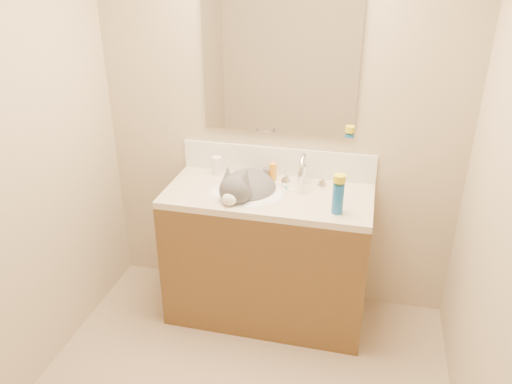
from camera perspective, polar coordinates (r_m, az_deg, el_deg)
The scene contains 16 objects.
room_shell at distance 1.77m, azimuth -5.13°, elevation 4.83°, with size 2.24×2.54×2.52m.
vanity_cabinet at distance 3.11m, azimuth 1.30°, elevation -7.55°, with size 1.20×0.55×0.82m, color brown.
counter_slab at distance 2.89m, azimuth 1.39°, elevation -0.41°, with size 1.20×0.55×0.04m, color beige.
basin at distance 2.91m, azimuth -1.06°, elevation -1.31°, with size 0.45×0.36×0.14m, color white.
faucet at distance 2.94m, azimuth 5.41°, elevation 2.22°, with size 0.28×0.20×0.21m.
cat at distance 2.92m, azimuth -1.15°, elevation 0.01°, with size 0.40×0.51×0.35m.
backsplash at distance 3.08m, azimuth 2.45°, elevation 3.52°, with size 1.20×0.02×0.18m, color white.
mirror at distance 2.91m, azimuth 2.67°, elevation 14.34°, with size 0.90×0.02×0.80m, color white.
pill_bottle at distance 3.11m, azimuth -4.47°, elevation 3.04°, with size 0.06×0.06×0.11m, color white.
pill_label at distance 3.12m, azimuth -4.46°, elevation 2.85°, with size 0.06×0.06×0.04m, color orange.
silver_jar at distance 3.06m, azimuth 1.29°, elevation 2.19°, with size 0.06×0.06×0.06m, color #B7B7BC.
amber_bottle at distance 3.03m, azimuth 1.95°, elevation 2.35°, with size 0.04×0.04×0.11m, color orange.
toothbrush at distance 2.94m, azimuth 3.56°, elevation 0.49°, with size 0.01×0.12×0.01m, color white.
toothbrush_head at distance 2.93m, azimuth 3.56°, elevation 0.53°, with size 0.01×0.03×0.01m, color #5DA4C7.
spray_can at distance 2.66m, azimuth 9.34°, elevation -0.75°, with size 0.06×0.06×0.17m, color #195FB0.
spray_cap at distance 2.61m, azimuth 9.52°, elevation 1.54°, with size 0.06×0.06×0.04m, color yellow.
Camera 1 is at (0.54, -1.56, 2.12)m, focal length 35.00 mm.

